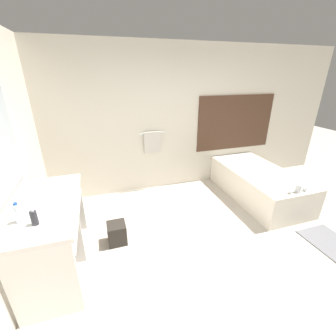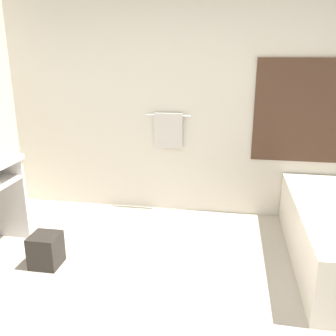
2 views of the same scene
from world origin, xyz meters
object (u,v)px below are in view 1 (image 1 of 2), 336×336
(bathtub, at_px, (258,182))
(water_bottle_1, at_px, (18,213))
(soap_dispenser, at_px, (34,218))
(waste_bin, at_px, (117,233))

(bathtub, bearing_deg, water_bottle_1, -164.37)
(bathtub, xyz_separation_m, water_bottle_1, (-3.54, -0.99, 0.70))
(soap_dispenser, xyz_separation_m, waste_bin, (0.73, 0.60, -0.82))
(waste_bin, bearing_deg, water_bottle_1, -149.74)
(bathtub, relative_size, water_bottle_1, 9.07)
(bathtub, bearing_deg, soap_dispenser, -162.42)
(water_bottle_1, bearing_deg, waste_bin, 30.26)
(bathtub, relative_size, soap_dispenser, 11.12)
(water_bottle_1, xyz_separation_m, waste_bin, (0.88, 0.51, -0.84))
(bathtub, height_order, water_bottle_1, water_bottle_1)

